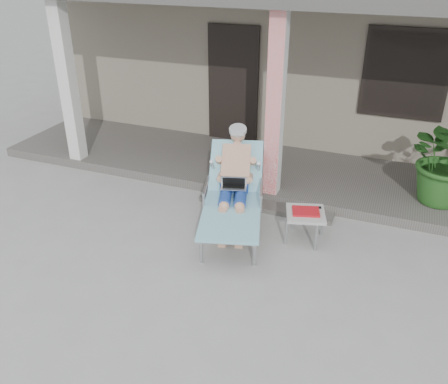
% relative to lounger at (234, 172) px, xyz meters
% --- Properties ---
extents(ground, '(60.00, 60.00, 0.00)m').
position_rel_lounger_xyz_m(ground, '(0.29, -1.29, -0.79)').
color(ground, '#9E9E99').
rests_on(ground, ground).
extents(house, '(10.40, 5.40, 3.30)m').
position_rel_lounger_xyz_m(house, '(0.29, 5.20, 0.88)').
color(house, gray).
rests_on(house, ground).
extents(porch_deck, '(10.00, 2.00, 0.15)m').
position_rel_lounger_xyz_m(porch_deck, '(0.29, 1.71, -0.72)').
color(porch_deck, '#605B56').
rests_on(porch_deck, ground).
extents(porch_step, '(2.00, 0.30, 0.07)m').
position_rel_lounger_xyz_m(porch_step, '(0.29, 0.56, -0.75)').
color(porch_step, '#605B56').
rests_on(porch_step, ground).
extents(lounger, '(1.24, 2.04, 1.28)m').
position_rel_lounger_xyz_m(lounger, '(0.00, 0.00, 0.00)').
color(lounger, '#B7B7BC').
rests_on(lounger, ground).
extents(side_table, '(0.61, 0.61, 0.44)m').
position_rel_lounger_xyz_m(side_table, '(1.01, -0.05, -0.42)').
color(side_table, '#B4B4AF').
rests_on(side_table, ground).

